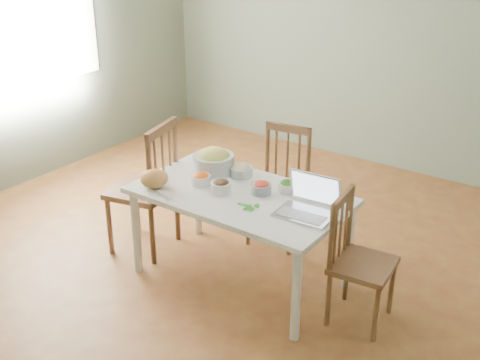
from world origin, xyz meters
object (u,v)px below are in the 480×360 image
Objects in this scene: chair_far at (278,188)px; chair_left at (142,187)px; chair_right at (363,262)px; bowl_squash at (213,160)px; dining_table at (240,237)px; laptop at (305,198)px; bread_boule at (154,179)px.

chair_left is at bearing -147.86° from chair_far.
chair_right reaches higher than bowl_squash.
dining_table is 1.68× the size of chair_right.
chair_far is at bearing 128.53° from laptop.
bowl_squash is at bearing 103.57° from chair_left.
chair_left reaches higher than bread_boule.
chair_left is at bearing -153.18° from bowl_squash.
chair_right is at bearing 4.05° from dining_table.
dining_table is at bearing 25.49° from bread_boule.
chair_right is 0.54m from laptop.
dining_table is 0.70m from laptop.
bowl_squash is at bearing 153.24° from dining_table.
chair_far is at bearing 97.64° from dining_table.
chair_right is 1.52m from bread_boule.
chair_left is 1.20× the size of chair_right.
bread_boule is (-0.55, -0.26, 0.40)m from dining_table.
dining_table is 1.58× the size of chair_far.
bread_boule is (0.33, -0.20, 0.23)m from chair_left.
chair_left is 1.79m from chair_right.
chair_far reaches higher than bowl_squash.
laptop is at bearing -3.11° from dining_table.
bowl_squash is (-1.28, 0.12, 0.34)m from chair_right.
dining_table is 0.89m from chair_left.
chair_left reaches higher than chair_far.
bowl_squash is 0.86× the size of laptop.
chair_left reaches higher than bowl_squash.
laptop is (-0.39, -0.09, 0.37)m from chair_right.
chair_left is 0.61m from bowl_squash.
chair_left is at bearing 177.23° from laptop.
chair_right is 1.33m from bowl_squash.
laptop reaches higher than dining_table.
chair_far is 4.81× the size of bread_boule.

